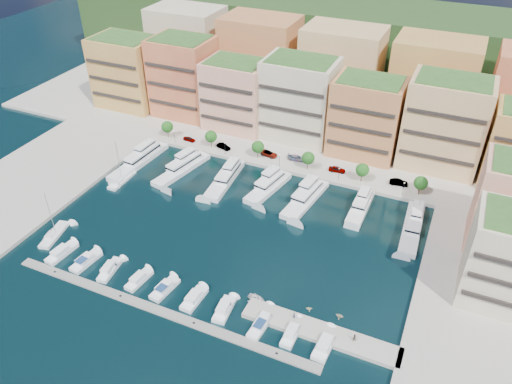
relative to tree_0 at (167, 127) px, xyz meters
The scene contains 58 objects.
ground 52.39m from the tree_0, 39.95° to the right, with size 400.00×400.00×0.00m, color black.
north_quay 49.34m from the tree_0, 35.47° to the left, with size 220.00×64.00×2.00m, color #9E998E.
east_quay 110.22m from the tree_0, 22.14° to the right, with size 34.00×76.00×2.00m, color #9E998E.
west_quay 47.21m from the tree_0, 117.93° to the right, with size 34.00×76.00×2.00m, color #9E998E.
hillside 86.46m from the tree_0, 62.40° to the left, with size 240.00×40.00×58.00m, color #1A3A17.
south_pontoon 73.65m from the tree_0, 59.77° to the right, with size 72.00×2.20×0.35m, color gray.
finger_pier 89.46m from the tree_0, 38.41° to the right, with size 32.00×5.00×2.00m, color #9E998E.
apartment_0 31.96m from the tree_0, 147.61° to the left, with size 22.00×16.50×24.80m.
apartment_1 21.20m from the tree_0, 102.21° to the left, with size 20.00×16.50×26.80m.
apartment_2 24.86m from the tree_0, 44.13° to the left, with size 20.00×15.50×22.80m.
apartment_3 43.22m from the tree_0, 25.95° to the left, with size 22.00×16.50×25.80m.
apartment_4 62.75m from the tree_0, 15.37° to the left, with size 20.00×15.50×23.80m.
apartment_5 84.60m from the tree_0, 12.71° to the left, with size 22.00×16.50×26.80m.
backblock_0 44.63m from the tree_0, 110.32° to the left, with size 26.00×18.00×30.00m, color beige.
backblock_1 44.63m from the tree_0, 69.68° to the left, with size 26.00×18.00×30.00m, color #B36D43.
backblock_2 61.58m from the tree_0, 41.99° to the left, with size 26.00×18.00×30.00m, color #DEAE75.
backblock_3 85.98m from the tree_0, 28.37° to the left, with size 26.00×18.00×30.00m, color gold.
tree_0 is the anchor object (origin of this frame).
tree_1 16.00m from the tree_0, ahead, with size 3.80×3.80×5.65m.
tree_2 32.00m from the tree_0, ahead, with size 3.80×3.80×5.65m.
tree_3 48.00m from the tree_0, ahead, with size 3.80×3.80×5.65m.
tree_4 64.00m from the tree_0, ahead, with size 3.80×3.80×5.65m.
tree_5 80.00m from the tree_0, ahead, with size 3.80×3.80×5.65m.
lamppost_0 4.70m from the tree_0, 29.90° to the right, with size 0.30×0.30×4.20m.
lamppost_1 22.14m from the tree_0, ahead, with size 0.30×0.30×4.20m.
lamppost_2 40.08m from the tree_0, ahead, with size 0.30×0.30×4.20m.
lamppost_3 58.05m from the tree_0, ahead, with size 0.30×0.30×4.20m.
lamppost_4 76.04m from the tree_0, ahead, with size 0.30×0.30×4.20m.
yacht_0 15.90m from the tree_0, 90.52° to the right, with size 6.03×24.27×7.30m.
yacht_1 20.43m from the tree_0, 45.51° to the right, with size 8.37×21.77×7.30m.
yacht_2 31.64m from the tree_0, 26.43° to the right, with size 6.23×21.04×7.30m.
yacht_3 43.17m from the tree_0, 17.22° to the right, with size 7.76×18.50×7.30m.
yacht_4 54.37m from the tree_0, 14.76° to the right, with size 7.53×20.70×7.30m.
yacht_5 68.05m from the tree_0, ahead, with size 4.12×15.57×7.30m.
yacht_6 82.31m from the tree_0, 10.09° to the right, with size 5.22×21.79×7.30m.
cruiser_0 58.68m from the tree_0, 83.00° to the right, with size 3.46×8.33×2.55m.
cruiser_1 59.98m from the tree_0, 76.18° to the right, with size 3.62×8.12×2.66m.
cruiser_2 61.93m from the tree_0, 70.05° to the right, with size 3.46×8.03×2.55m.
cruiser_3 65.03m from the tree_0, 63.50° to the right, with size 3.21×7.29×2.55m.
cruiser_4 68.28m from the tree_0, 58.48° to the right, with size 3.65×7.74×2.66m.
cruiser_5 72.33m from the tree_0, 53.54° to the right, with size 3.10×7.27×2.55m.
cruiser_6 76.79m from the tree_0, 49.24° to the right, with size 3.40×7.39×2.55m.
cruiser_7 82.66m from the tree_0, 44.75° to the right, with size 3.25×9.19×2.66m.
cruiser_8 87.27m from the tree_0, 41.78° to the right, with size 2.56×7.33×2.55m.
cruiser_9 92.44m from the tree_0, 38.98° to the right, with size 3.27×8.16×2.55m.
sailboat_2 27.36m from the tree_0, 87.87° to the right, with size 2.89×9.63×13.20m.
sailboat_0 53.74m from the tree_0, 89.26° to the right, with size 5.02×10.65×13.20m.
tender_1 83.12m from the tree_0, 37.38° to the right, with size 1.22×1.42×0.75m, color beige.
tender_0 76.14m from the tree_0, 43.68° to the right, with size 2.95×4.13×0.85m, color silver.
tender_3 87.91m from the tree_0, 34.56° to the right, with size 1.47×1.70×0.90m, color beige.
car_0 8.20m from the tree_0, ahead, with size 1.64×4.07×1.39m, color gray.
car_1 20.19m from the tree_0, ahead, with size 1.66×4.77×1.57m, color gray.
car_2 34.93m from the tree_0, ahead, with size 2.49×5.41×1.50m, color gray.
car_3 43.49m from the tree_0, ahead, with size 2.18×5.37×1.56m, color gray.
car_4 56.46m from the tree_0, ahead, with size 1.96×4.86×1.66m, color gray.
car_5 74.18m from the tree_0, ahead, with size 1.76×5.03×1.66m, color gray.
person_0 84.33m from the tree_0, 40.42° to the right, with size 0.57×0.38×1.57m, color #222A44.
person_1 94.43m from the tree_0, 35.77° to the right, with size 0.83×0.65×1.72m, color #4B3B2D.
Camera 1 is at (44.86, -86.38, 79.28)m, focal length 35.00 mm.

